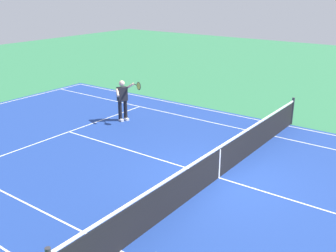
# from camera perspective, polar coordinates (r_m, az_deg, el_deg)

# --- Properties ---
(ground_plane) EXTENTS (60.00, 60.00, 0.00)m
(ground_plane) POSITION_cam_1_polar(r_m,az_deg,el_deg) (11.50, 7.26, -7.38)
(ground_plane) COLOR #2D7247
(court_slab) EXTENTS (24.20, 11.40, 0.00)m
(court_slab) POSITION_cam_1_polar(r_m,az_deg,el_deg) (11.49, 7.26, -7.38)
(court_slab) COLOR navy
(court_slab) RESTS_ON ground_plane
(court_line_markings) EXTENTS (23.85, 11.05, 0.01)m
(court_line_markings) POSITION_cam_1_polar(r_m,az_deg,el_deg) (11.49, 7.26, -7.36)
(court_line_markings) COLOR white
(court_line_markings) RESTS_ON ground_plane
(tennis_net) EXTENTS (0.10, 11.70, 1.08)m
(tennis_net) POSITION_cam_1_polar(r_m,az_deg,el_deg) (11.28, 7.37, -5.15)
(tennis_net) COLOR #2D2D33
(tennis_net) RESTS_ON ground_plane
(tennis_player_near) EXTENTS (1.18, 0.74, 1.70)m
(tennis_player_near) POSITION_cam_1_polar(r_m,az_deg,el_deg) (16.00, -6.49, 3.98)
(tennis_player_near) COLOR black
(tennis_player_near) RESTS_ON ground_plane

